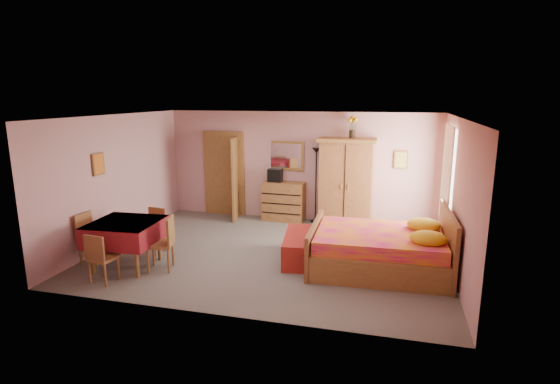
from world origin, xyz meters
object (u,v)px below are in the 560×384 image
(chest_of_drawers, at_px, (284,201))
(bench, at_px, (299,247))
(wall_mirror, at_px, (286,156))
(floor_lamp, at_px, (316,185))
(chair_west, at_px, (93,238))
(dining_table, at_px, (127,244))
(stereo, at_px, (275,175))
(bed, at_px, (379,239))
(sunflower_vase, at_px, (352,127))
(chair_north, at_px, (152,231))
(chair_east, at_px, (160,243))
(chair_south, at_px, (103,257))
(wardrobe, at_px, (346,183))

(chest_of_drawers, bearing_deg, bench, -67.68)
(wall_mirror, relative_size, bench, 0.63)
(wall_mirror, distance_m, floor_lamp, 1.02)
(chair_west, bearing_deg, dining_table, 90.32)
(bench, bearing_deg, stereo, 114.40)
(bed, distance_m, chair_west, 5.09)
(stereo, height_order, bench, stereo)
(wall_mirror, relative_size, dining_table, 0.79)
(dining_table, bearing_deg, sunflower_vase, 45.14)
(chest_of_drawers, height_order, chair_north, chest_of_drawers)
(sunflower_vase, relative_size, chair_east, 0.52)
(stereo, distance_m, chair_north, 3.36)
(chair_west, bearing_deg, chair_east, 93.03)
(bench, relative_size, chair_south, 1.68)
(floor_lamp, bearing_deg, chair_south, -122.49)
(chair_east, bearing_deg, wardrobe, -54.78)
(stereo, height_order, floor_lamp, floor_lamp)
(wall_mirror, xyz_separation_m, dining_table, (-1.97, -3.76, -1.14))
(chair_south, bearing_deg, dining_table, 96.69)
(sunflower_vase, bearing_deg, wardrobe, -134.34)
(dining_table, relative_size, chair_east, 1.20)
(sunflower_vase, bearing_deg, chair_west, -140.23)
(bench, distance_m, chair_east, 2.49)
(bench, relative_size, chair_west, 1.55)
(bed, height_order, chair_south, bed)
(floor_lamp, xyz_separation_m, bench, (0.13, -2.48, -0.65))
(floor_lamp, relative_size, sunflower_vase, 3.62)
(floor_lamp, bearing_deg, bench, -87.02)
(sunflower_vase, xyz_separation_m, chair_south, (-3.53, -4.23, -1.86))
(chair_south, height_order, chair_east, chair_east)
(bed, height_order, chair_west, bed)
(floor_lamp, height_order, chair_east, floor_lamp)
(chest_of_drawers, distance_m, sunflower_vase, 2.40)
(wall_mirror, relative_size, bed, 0.38)
(chest_of_drawers, xyz_separation_m, chair_north, (-1.90, -2.80, -0.04))
(wall_mirror, height_order, chair_north, wall_mirror)
(dining_table, bearing_deg, wall_mirror, 62.38)
(dining_table, bearing_deg, chair_west, 177.59)
(stereo, bearing_deg, bench, -65.60)
(chest_of_drawers, distance_m, chair_south, 4.65)
(chair_west, bearing_deg, bench, 109.71)
(wardrobe, relative_size, bench, 1.45)
(chair_east, bearing_deg, dining_table, 77.92)
(chest_of_drawers, bearing_deg, stereo, 173.70)
(wardrobe, height_order, bed, wardrobe)
(floor_lamp, bearing_deg, wardrobe, -10.59)
(bench, bearing_deg, floor_lamp, 92.98)
(bed, distance_m, chair_north, 4.24)
(wardrobe, bearing_deg, chair_west, -140.06)
(chair_south, bearing_deg, chair_east, 54.35)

